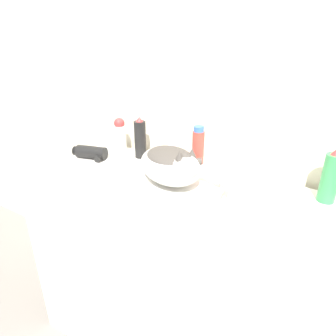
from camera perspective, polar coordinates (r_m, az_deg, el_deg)
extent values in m
cube|color=beige|center=(1.30, 8.80, 16.79)|extent=(8.00, 0.05, 2.40)
cube|color=white|center=(1.38, 1.13, -19.26)|extent=(1.16, 0.53, 0.83)
cylinder|color=silver|center=(1.10, 0.31, -3.67)|extent=(0.38, 0.38, 0.04)
torus|color=silver|center=(1.09, 0.31, -2.68)|extent=(0.40, 0.40, 0.02)
ellipsoid|color=silver|center=(1.06, 0.32, 0.56)|extent=(0.33, 0.30, 0.11)
ellipsoid|color=#47423D|center=(1.04, 0.32, 2.13)|extent=(0.25, 0.24, 0.05)
sphere|color=silver|center=(0.96, 3.36, 0.26)|extent=(0.08, 0.08, 0.08)
sphere|color=#47423D|center=(0.95, 3.39, 1.52)|extent=(0.05, 0.05, 0.05)
cone|color=#47423D|center=(0.93, 2.21, 2.48)|extent=(0.03, 0.03, 0.03)
cone|color=#47423D|center=(0.95, 4.61, 2.95)|extent=(0.03, 0.03, 0.03)
cylinder|color=#47423D|center=(1.19, 1.85, 1.05)|extent=(0.17, 0.14, 0.03)
cylinder|color=silver|center=(1.05, 12.41, -5.38)|extent=(0.04, 0.04, 0.05)
cylinder|color=silver|center=(1.02, 9.48, -1.90)|extent=(0.13, 0.05, 0.09)
cylinder|color=silver|center=(1.02, 12.67, -2.81)|extent=(0.05, 0.05, 0.05)
cylinder|color=silver|center=(1.32, 0.71, 2.96)|extent=(0.04, 0.04, 0.11)
sphere|color=white|center=(1.30, 0.72, 5.64)|extent=(0.04, 0.04, 0.04)
cylinder|color=#338C4C|center=(1.15, 28.51, -1.79)|extent=(0.06, 0.06, 0.17)
cylinder|color=#DB3D33|center=(1.25, 5.51, 3.20)|extent=(0.05, 0.05, 0.17)
cylinder|color=#3866AD|center=(1.22, 5.69, 7.45)|extent=(0.04, 0.04, 0.02)
cylinder|color=silver|center=(1.47, -9.07, 5.43)|extent=(0.06, 0.06, 0.13)
sphere|color=red|center=(1.45, -9.27, 8.42)|extent=(0.05, 0.05, 0.05)
cylinder|color=black|center=(1.40, -5.32, 5.41)|extent=(0.05, 0.05, 0.17)
cone|color=red|center=(1.37, -5.48, 9.27)|extent=(0.03, 0.03, 0.02)
cylinder|color=silver|center=(1.18, -19.00, -3.34)|extent=(0.13, 0.06, 0.03)
cylinder|color=#B7B7BC|center=(1.14, -16.08, -3.85)|extent=(0.03, 0.03, 0.03)
cylinder|color=black|center=(1.44, -14.36, 2.90)|extent=(0.15, 0.10, 0.06)
cylinder|color=black|center=(1.42, -12.58, 2.20)|extent=(0.05, 0.09, 0.03)
cylinder|color=black|center=(1.48, -17.08, 3.16)|extent=(0.03, 0.05, 0.04)
cube|color=beige|center=(0.94, 14.71, -10.21)|extent=(0.06, 0.05, 0.02)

